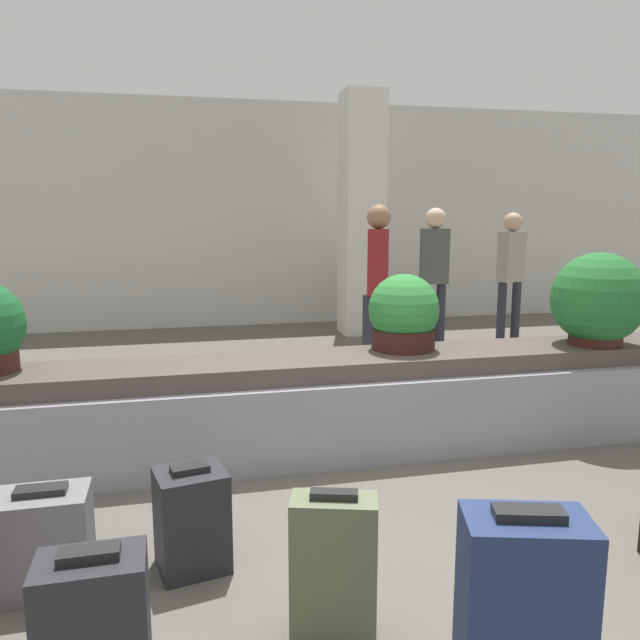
{
  "coord_description": "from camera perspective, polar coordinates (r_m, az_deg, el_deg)",
  "views": [
    {
      "loc": [
        -0.93,
        -2.74,
        1.62
      ],
      "look_at": [
        0.0,
        1.26,
        0.92
      ],
      "focal_mm": 35.0,
      "sensor_mm": 36.0,
      "label": 1
    }
  ],
  "objects": [
    {
      "name": "ground_plane",
      "position": [
        3.32,
        5.23,
        -19.6
      ],
      "size": [
        18.0,
        18.0,
        0.0
      ],
      "primitive_type": "plane",
      "color": "#59544C"
    },
    {
      "name": "back_wall",
      "position": [
        9.15,
        -7.37,
        9.49
      ],
      "size": [
        18.0,
        0.06,
        3.2
      ],
      "color": "beige",
      "rests_on": "ground_plane"
    },
    {
      "name": "carousel",
      "position": [
        4.31,
        0.0,
        -7.87
      ],
      "size": [
        8.34,
        0.73,
        0.67
      ],
      "color": "gray",
      "rests_on": "ground_plane"
    },
    {
      "name": "pillar",
      "position": [
        8.48,
        3.82,
        9.53
      ],
      "size": [
        0.53,
        0.53,
        3.2
      ],
      "color": "silver",
      "rests_on": "ground_plane"
    },
    {
      "name": "suitcase_0",
      "position": [
        3.1,
        -23.86,
        -18.01
      ],
      "size": [
        0.39,
        0.27,
        0.47
      ],
      "rotation": [
        0.0,
        0.0,
        0.01
      ],
      "color": "slate",
      "rests_on": "ground_plane"
    },
    {
      "name": "suitcase_1",
      "position": [
        2.56,
        1.26,
        -21.7
      ],
      "size": [
        0.36,
        0.26,
        0.6
      ],
      "rotation": [
        0.0,
        0.0,
        -0.29
      ],
      "color": "#5B6647",
      "rests_on": "ground_plane"
    },
    {
      "name": "suitcase_2",
      "position": [
        2.25,
        17.98,
        -24.96
      ],
      "size": [
        0.44,
        0.34,
        0.75
      ],
      "rotation": [
        0.0,
        0.0,
        -0.28
      ],
      "color": "navy",
      "rests_on": "ground_plane"
    },
    {
      "name": "suitcase_3",
      "position": [
        3.06,
        -11.65,
        -17.42
      ],
      "size": [
        0.35,
        0.33,
        0.5
      ],
      "rotation": [
        0.0,
        0.0,
        0.2
      ],
      "color": "#232328",
      "rests_on": "ground_plane"
    },
    {
      "name": "potted_plant_0",
      "position": [
        4.97,
        24.09,
        1.61
      ],
      "size": [
        0.67,
        0.67,
        0.68
      ],
      "color": "#381914",
      "rests_on": "carousel"
    },
    {
      "name": "potted_plant_2",
      "position": [
        4.44,
        7.65,
        0.46
      ],
      "size": [
        0.5,
        0.5,
        0.54
      ],
      "color": "#381914",
      "rests_on": "carousel"
    },
    {
      "name": "traveler_0",
      "position": [
        6.27,
        5.32,
        4.21
      ],
      "size": [
        0.31,
        0.37,
        1.71
      ],
      "rotation": [
        0.0,
        0.0,
        1.15
      ],
      "color": "#282833",
      "rests_on": "ground_plane"
    },
    {
      "name": "traveler_1",
      "position": [
        8.14,
        17.05,
        4.7
      ],
      "size": [
        0.36,
        0.27,
        1.64
      ],
      "rotation": [
        0.0,
        0.0,
        -2.83
      ],
      "color": "#282833",
      "rests_on": "ground_plane"
    },
    {
      "name": "traveler_2",
      "position": [
        7.46,
        10.39,
        4.84
      ],
      "size": [
        0.35,
        0.25,
        1.69
      ],
      "rotation": [
        0.0,
        0.0,
        2.92
      ],
      "color": "#282833",
      "rests_on": "ground_plane"
    }
  ]
}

